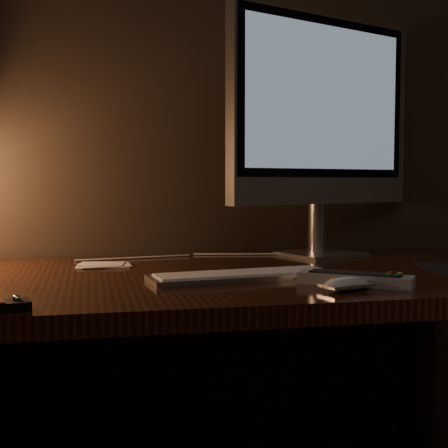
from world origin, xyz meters
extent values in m
cube|color=#2B241B|center=(0.00, 2.26, 1.35)|extent=(4.00, 0.02, 2.70)
cube|color=#37180C|center=(0.00, 1.85, 0.73)|extent=(1.60, 0.75, 0.04)
cube|color=black|center=(0.75, 2.18, 0.35)|extent=(0.06, 0.06, 0.71)
cube|color=black|center=(0.00, 2.20, 0.45)|extent=(1.48, 0.02, 0.51)
cube|color=silver|center=(0.41, 2.12, 0.75)|extent=(0.25, 0.24, 0.01)
cylinder|color=silver|center=(0.41, 2.15, 0.83)|extent=(0.06, 0.06, 0.13)
cube|color=silver|center=(0.41, 2.12, 1.15)|extent=(0.59, 0.26, 0.50)
cube|color=black|center=(0.41, 2.09, 1.18)|extent=(0.54, 0.22, 0.43)
cube|color=#8296B2|center=(0.41, 2.09, 1.18)|extent=(0.50, 0.20, 0.38)
cube|color=silver|center=(0.09, 1.76, 0.76)|extent=(0.41, 0.16, 0.01)
ellipsoid|color=white|center=(0.25, 1.58, 0.76)|extent=(0.11, 0.08, 0.02)
cube|color=#96999C|center=(0.29, 1.64, 0.76)|extent=(0.21, 0.18, 0.02)
cube|color=black|center=(0.29, 1.64, 0.77)|extent=(0.17, 0.14, 0.00)
cylinder|color=red|center=(0.29, 1.64, 0.78)|extent=(0.01, 0.01, 0.00)
cylinder|color=#0C8C19|center=(0.29, 1.64, 0.78)|extent=(0.01, 0.01, 0.00)
cylinder|color=gold|center=(0.29, 1.64, 0.78)|extent=(0.01, 0.01, 0.00)
cylinder|color=#1433BF|center=(0.29, 1.64, 0.78)|extent=(0.01, 0.01, 0.00)
cube|color=white|center=(-0.19, 2.02, 0.75)|extent=(0.13, 0.09, 0.01)
cylinder|color=white|center=(0.05, 2.15, 0.75)|extent=(0.59, 0.03, 0.01)
camera|label=1|loc=(-0.22, 0.50, 0.96)|focal=50.00mm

